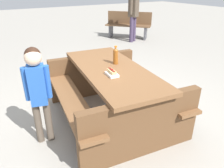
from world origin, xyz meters
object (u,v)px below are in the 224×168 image
(soda_bottle, at_px, (116,56))
(hotdog_tray, at_px, (112,73))
(picnic_table, at_px, (112,89))
(bystander_adult, at_px, (134,6))
(child_in_coat, at_px, (37,85))
(park_bench_near, at_px, (128,24))

(soda_bottle, height_order, hotdog_tray, soda_bottle)
(picnic_table, bearing_deg, bystander_adult, 140.23)
(soda_bottle, height_order, bystander_adult, bystander_adult)
(child_in_coat, height_order, bystander_adult, bystander_adult)
(soda_bottle, relative_size, park_bench_near, 0.18)
(soda_bottle, height_order, park_bench_near, soda_bottle)
(bystander_adult, bearing_deg, child_in_coat, -48.04)
(picnic_table, xyz_separation_m, child_in_coat, (-0.01, -0.94, 0.29))
(picnic_table, height_order, soda_bottle, soda_bottle)
(picnic_table, xyz_separation_m, hotdog_tray, (0.20, -0.13, 0.34))
(hotdog_tray, bearing_deg, picnic_table, 148.23)
(child_in_coat, xyz_separation_m, bystander_adult, (-3.36, 3.74, 0.36))
(soda_bottle, height_order, child_in_coat, child_in_coat)
(picnic_table, bearing_deg, soda_bottle, 131.92)
(park_bench_near, bearing_deg, bystander_adult, -20.58)
(bystander_adult, bearing_deg, soda_bottle, -39.44)
(picnic_table, distance_m, soda_bottle, 0.45)
(park_bench_near, height_order, bystander_adult, bystander_adult)
(hotdog_tray, xyz_separation_m, park_bench_near, (-4.08, 3.12, -0.33))
(picnic_table, height_order, hotdog_tray, hotdog_tray)
(hotdog_tray, bearing_deg, child_in_coat, -104.49)
(picnic_table, distance_m, hotdog_tray, 0.41)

